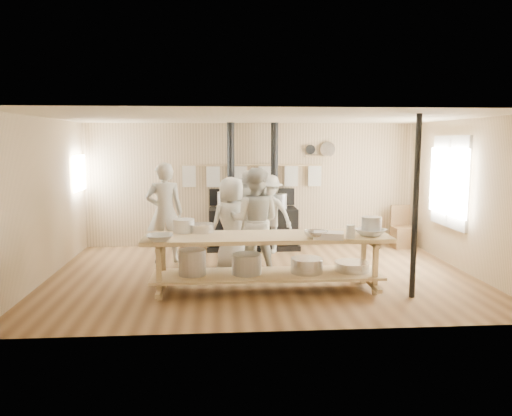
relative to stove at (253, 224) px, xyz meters
The scene contains 24 objects.
ground 2.18m from the stove, 89.82° to the right, with size 7.00×7.00×0.00m, color brown.
room_shell 2.39m from the stove, 89.82° to the right, with size 7.00×7.00×7.00m.
window_right 3.92m from the stove, 23.58° to the right, with size 0.09×1.50×1.65m.
left_opening 3.61m from the stove, behind, with size 0.00×0.90×0.90m.
stove is the anchor object (origin of this frame).
towel_rail 1.08m from the stove, 88.68° to the left, with size 3.00×0.04×0.47m.
back_wall_shelf 2.11m from the stove, 12.13° to the left, with size 0.63×0.14×0.32m.
prep_table 3.02m from the stove, 90.04° to the right, with size 3.60×0.90×0.85m.
support_post 4.11m from the stove, 59.33° to the right, with size 0.08×0.08×2.60m, color black.
cook_far_left 2.04m from the stove, 147.38° to the right, with size 0.67×0.44×1.85m, color #B5B2A0.
cook_left 1.99m from the stove, 92.79° to the right, with size 0.87×0.68×1.79m, color #B5B2A0.
cook_center 1.77m from the stove, 105.90° to the right, with size 0.79×0.51×1.62m, color #B5B2A0.
cook_right 0.99m from the stove, 98.22° to the right, with size 0.98×0.41×1.68m, color #B5B2A0.
cook_by_window 0.58m from the stove, 54.38° to the right, with size 1.01×0.58×1.56m, color #B5B2A0.
chair 3.17m from the stove, ahead, with size 0.42×0.42×0.88m.
bowl_white_a 3.69m from the stove, 114.35° to the right, with size 0.37×0.37×0.09m, color silver.
bowl_steel_a 2.88m from the stove, 109.57° to the right, with size 0.29×0.29×0.09m, color silver.
bowl_white_b 3.54m from the stove, 64.56° to the right, with size 0.42×0.42×0.10m, color silver.
bowl_steel_b 3.39m from the stove, 78.29° to the right, with size 0.34×0.34×0.11m, color silver.
roasting_pan 3.48m from the stove, 75.65° to the right, with size 0.42×0.28×0.09m, color #B2B2B7.
mixing_bowl_large 2.88m from the stove, 109.82° to the right, with size 0.40×0.40×0.13m, color silver.
bucket_galv 3.50m from the stove, 63.48° to the right, with size 0.29×0.29×0.27m, color gray.
deep_bowl_enamel 2.99m from the stove, 114.59° to the right, with size 0.32×0.32×0.20m, color silver.
pitcher 3.57m from the stove, 70.74° to the right, with size 0.12×0.12×0.19m, color silver.
Camera 1 is at (-0.70, -8.09, 2.22)m, focal length 35.00 mm.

